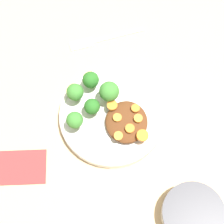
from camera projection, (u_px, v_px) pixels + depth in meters
The scene contains 18 objects.
ground_plane at pixel (112, 118), 0.84m from camera, with size 4.00×4.00×0.00m, color tan.
plate at pixel (112, 116), 0.82m from camera, with size 0.23×0.23×0.02m.
dip_bowl at pixel (192, 214), 0.74m from camera, with size 0.12×0.12×0.04m.
stew_mound at pixel (126, 122), 0.80m from camera, with size 0.09×0.10×0.02m, color #5B3319.
broccoli_floret_0 at pixel (75, 92), 0.80m from camera, with size 0.04×0.04×0.05m.
broccoli_floret_1 at pixel (109, 92), 0.80m from camera, with size 0.04×0.04×0.06m.
broccoli_floret_2 at pixel (92, 107), 0.80m from camera, with size 0.03×0.03×0.05m.
broccoli_floret_3 at pixel (75, 120), 0.78m from camera, with size 0.04×0.04×0.05m.
broccoli_floret_4 at pixel (91, 80), 0.82m from camera, with size 0.04×0.04×0.05m.
carrot_slice_0 at pixel (138, 118), 0.79m from camera, with size 0.02×0.02×0.01m, color orange.
carrot_slice_1 at pixel (118, 136), 0.78m from camera, with size 0.02×0.02×0.01m, color orange.
carrot_slice_2 at pixel (130, 129), 0.78m from camera, with size 0.02×0.02×0.01m, color orange.
carrot_slice_3 at pixel (135, 108), 0.80m from camera, with size 0.02×0.02×0.01m, color orange.
carrot_slice_4 at pixel (117, 118), 0.79m from camera, with size 0.02×0.02×0.00m, color orange.
carrot_slice_5 at pixel (113, 105), 0.80m from camera, with size 0.02×0.02×0.01m, color orange.
carrot_slice_6 at pixel (143, 136), 0.77m from camera, with size 0.02×0.02×0.01m, color orange.
fork at pixel (99, 39), 0.91m from camera, with size 0.18×0.07×0.01m.
napkin at pixel (19, 167), 0.79m from camera, with size 0.12×0.08×0.01m.
Camera 1 is at (-0.01, 0.29, 0.78)m, focal length 60.00 mm.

